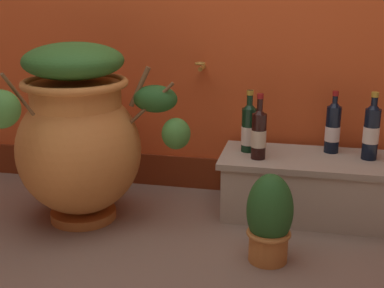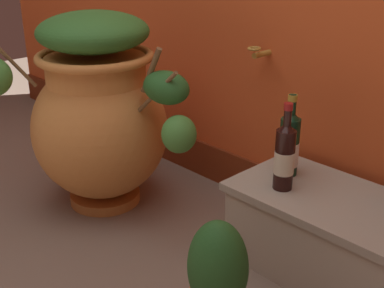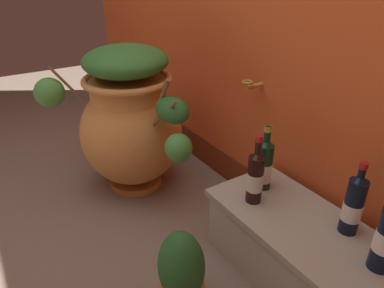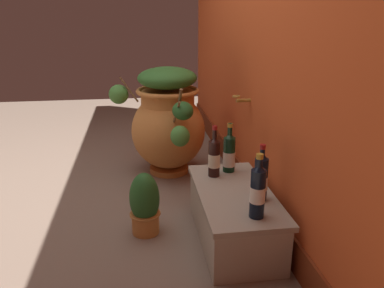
{
  "view_description": "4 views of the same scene",
  "coord_description": "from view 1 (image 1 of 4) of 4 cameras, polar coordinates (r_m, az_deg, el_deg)",
  "views": [
    {
      "loc": [
        0.57,
        -1.61,
        1.1
      ],
      "look_at": [
        0.06,
        0.72,
        0.38
      ],
      "focal_mm": 47.83,
      "sensor_mm": 36.0,
      "label": 1
    },
    {
      "loc": [
        1.32,
        -0.58,
        1.16
      ],
      "look_at": [
        -0.04,
        0.73,
        0.37
      ],
      "focal_mm": 46.95,
      "sensor_mm": 36.0,
      "label": 2
    },
    {
      "loc": [
        1.31,
        -0.14,
        1.27
      ],
      "look_at": [
        -0.02,
        0.72,
        0.44
      ],
      "focal_mm": 32.78,
      "sensor_mm": 36.0,
      "label": 3
    },
    {
      "loc": [
        2.54,
        0.33,
        1.26
      ],
      "look_at": [
        0.02,
        0.7,
        0.4
      ],
      "focal_mm": 35.92,
      "sensor_mm": 36.0,
      "label": 4
    }
  ],
  "objects": [
    {
      "name": "wine_bottle_back",
      "position": [
        2.49,
        7.47,
        1.28
      ],
      "size": [
        0.07,
        0.07,
        0.32
      ],
      "color": "black",
      "rests_on": "stone_ledge"
    },
    {
      "name": "stone_ledge",
      "position": [
        2.64,
        12.49,
        -4.31
      ],
      "size": [
        0.85,
        0.42,
        0.31
      ],
      "color": "#B2A893",
      "rests_on": "ground_plane"
    },
    {
      "name": "potted_shrub",
      "position": [
        2.17,
        8.62,
        -8.38
      ],
      "size": [
        0.19,
        0.19,
        0.39
      ],
      "color": "#CC7F3D",
      "rests_on": "ground_plane"
    },
    {
      "name": "wine_bottle_middle",
      "position": [
        2.67,
        15.44,
        1.89
      ],
      "size": [
        0.07,
        0.07,
        0.32
      ],
      "color": "black",
      "rests_on": "stone_ledge"
    },
    {
      "name": "terracotta_urn",
      "position": [
        2.5,
        -12.45,
        1.08
      ],
      "size": [
        0.84,
        0.77,
        0.87
      ],
      "color": "#CC7F3D",
      "rests_on": "ground_plane"
    },
    {
      "name": "wine_bottle_left",
      "position": [
        2.6,
        6.37,
        1.88
      ],
      "size": [
        0.08,
        0.08,
        0.32
      ],
      "color": "black",
      "rests_on": "stone_ledge"
    },
    {
      "name": "wine_bottle_right",
      "position": [
        2.61,
        19.38,
        1.5
      ],
      "size": [
        0.08,
        0.08,
        0.33
      ],
      "color": "black",
      "rests_on": "stone_ledge"
    }
  ]
}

